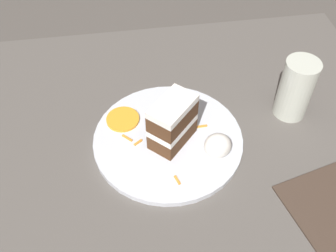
{
  "coord_description": "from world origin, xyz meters",
  "views": [
    {
      "loc": [
        0.11,
        0.42,
        0.62
      ],
      "look_at": [
        0.03,
        -0.05,
        0.07
      ],
      "focal_mm": 42.0,
      "sensor_mm": 36.0,
      "label": 1
    }
  ],
  "objects_px": {
    "plate": "(168,140)",
    "drinking_glass": "(295,92)",
    "orange_garnish": "(123,119)",
    "cake_slice": "(172,122)",
    "cream_dollop": "(218,147)"
  },
  "relations": [
    {
      "from": "cake_slice",
      "to": "orange_garnish",
      "type": "xyz_separation_m",
      "value": [
        0.09,
        -0.06,
        -0.05
      ]
    },
    {
      "from": "cream_dollop",
      "to": "orange_garnish",
      "type": "relative_size",
      "value": 0.76
    },
    {
      "from": "cream_dollop",
      "to": "orange_garnish",
      "type": "bearing_deg",
      "value": -34.29
    },
    {
      "from": "plate",
      "to": "drinking_glass",
      "type": "xyz_separation_m",
      "value": [
        -0.26,
        -0.04,
        0.05
      ]
    },
    {
      "from": "orange_garnish",
      "to": "drinking_glass",
      "type": "distance_m",
      "value": 0.35
    },
    {
      "from": "orange_garnish",
      "to": "cake_slice",
      "type": "bearing_deg",
      "value": 144.66
    },
    {
      "from": "plate",
      "to": "drinking_glass",
      "type": "bearing_deg",
      "value": -170.74
    },
    {
      "from": "orange_garnish",
      "to": "drinking_glass",
      "type": "bearing_deg",
      "value": 177.28
    },
    {
      "from": "drinking_glass",
      "to": "cream_dollop",
      "type": "bearing_deg",
      "value": 28.64
    },
    {
      "from": "plate",
      "to": "cake_slice",
      "type": "distance_m",
      "value": 0.06
    },
    {
      "from": "plate",
      "to": "drinking_glass",
      "type": "distance_m",
      "value": 0.27
    },
    {
      "from": "plate",
      "to": "drinking_glass",
      "type": "height_order",
      "value": "drinking_glass"
    },
    {
      "from": "cake_slice",
      "to": "cream_dollop",
      "type": "distance_m",
      "value": 0.09
    },
    {
      "from": "plate",
      "to": "orange_garnish",
      "type": "bearing_deg",
      "value": -35.45
    },
    {
      "from": "plate",
      "to": "orange_garnish",
      "type": "relative_size",
      "value": 4.38
    }
  ]
}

